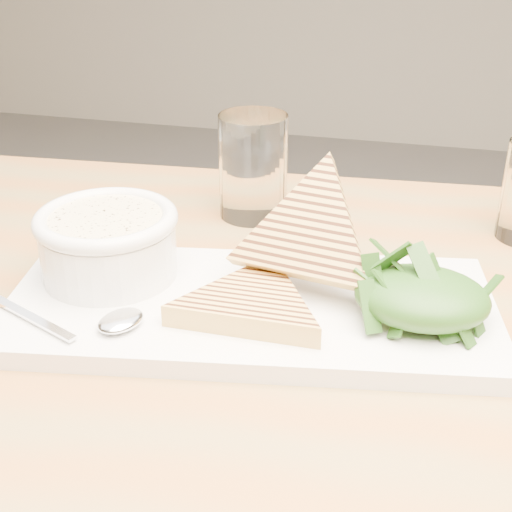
% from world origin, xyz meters
% --- Properties ---
extents(table_top, '(1.13, 0.80, 0.04)m').
position_xyz_m(table_top, '(-0.15, 0.08, 0.75)').
color(table_top, olive).
rests_on(table_top, ground).
extents(table_leg_bl, '(0.06, 0.06, 0.73)m').
position_xyz_m(table_leg_bl, '(-0.64, 0.39, 0.37)').
color(table_leg_bl, olive).
rests_on(table_leg_bl, ground).
extents(platter, '(0.45, 0.26, 0.02)m').
position_xyz_m(platter, '(-0.18, 0.08, 0.78)').
color(platter, white).
rests_on(platter, table_top).
extents(soup_bowl, '(0.12, 0.12, 0.05)m').
position_xyz_m(soup_bowl, '(-0.32, 0.10, 0.81)').
color(soup_bowl, white).
rests_on(soup_bowl, platter).
extents(soup, '(0.10, 0.10, 0.01)m').
position_xyz_m(soup, '(-0.32, 0.10, 0.84)').
color(soup, beige).
rests_on(soup, soup_bowl).
extents(bowl_rim, '(0.13, 0.13, 0.01)m').
position_xyz_m(bowl_rim, '(-0.32, 0.10, 0.84)').
color(bowl_rim, white).
rests_on(bowl_rim, soup_bowl).
extents(sandwich_flat, '(0.15, 0.15, 0.02)m').
position_xyz_m(sandwich_flat, '(-0.17, 0.06, 0.80)').
color(sandwich_flat, tan).
rests_on(sandwich_flat, platter).
extents(sandwich_lean, '(0.18, 0.19, 0.17)m').
position_xyz_m(sandwich_lean, '(-0.14, 0.12, 0.84)').
color(sandwich_lean, tan).
rests_on(sandwich_lean, sandwich_flat).
extents(salad_base, '(0.11, 0.09, 0.04)m').
position_xyz_m(salad_base, '(-0.04, 0.09, 0.81)').
color(salad_base, black).
rests_on(salad_base, platter).
extents(arugula_pile, '(0.11, 0.10, 0.05)m').
position_xyz_m(arugula_pile, '(-0.04, 0.09, 0.82)').
color(arugula_pile, '#35651D').
rests_on(arugula_pile, platter).
extents(spoon_bowl, '(0.04, 0.05, 0.01)m').
position_xyz_m(spoon_bowl, '(-0.27, 0.02, 0.79)').
color(spoon_bowl, silver).
rests_on(spoon_bowl, platter).
extents(spoon_handle, '(0.10, 0.05, 0.00)m').
position_xyz_m(spoon_handle, '(-0.34, 0.00, 0.79)').
color(spoon_handle, silver).
rests_on(spoon_handle, platter).
extents(glass_near, '(0.08, 0.08, 0.12)m').
position_xyz_m(glass_near, '(-0.23, 0.30, 0.83)').
color(glass_near, white).
rests_on(glass_near, table_top).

